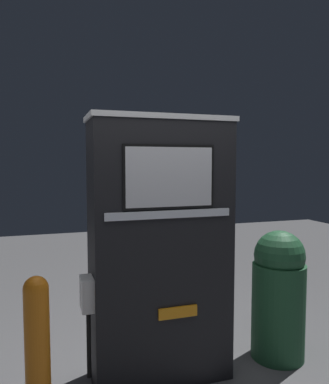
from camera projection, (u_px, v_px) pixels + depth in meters
The scene contains 3 objects.
gas_pump at pixel (160, 249), 3.00m from camera, with size 1.20×0.49×2.11m.
safety_bollard at pixel (38, 352), 2.39m from camera, with size 0.16×0.16×1.04m.
trash_bin at pixel (279, 293), 3.34m from camera, with size 0.47×0.47×1.15m.
Camera 1 is at (-0.89, -2.59, 1.75)m, focal length 35.00 mm.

